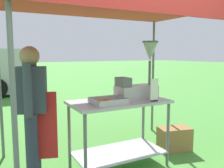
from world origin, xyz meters
The scene contains 8 objects.
ground_plane centered at (0.00, 6.00, 0.00)m, with size 70.00×70.00×0.00m, color #478E38.
stall_canopy centered at (0.29, 0.97, 2.10)m, with size 2.93×2.02×2.18m.
donut_cart centered at (0.29, 0.87, 0.65)m, with size 1.29×0.67×0.91m.
donut_tray centered at (0.07, 0.77, 0.93)m, with size 0.41×0.33×0.07m.
donut_fryer centered at (0.61, 0.89, 1.17)m, with size 0.61×0.28×0.79m.
menu_sign centered at (0.67, 0.61, 1.04)m, with size 0.13×0.05×0.29m.
vendor centered at (-0.80, 0.98, 0.90)m, with size 0.47×0.53×1.61m.
supply_crate centered at (1.35, 0.95, 0.18)m, with size 0.55×0.40×0.36m.
Camera 1 is at (-1.26, -1.85, 1.53)m, focal length 38.82 mm.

